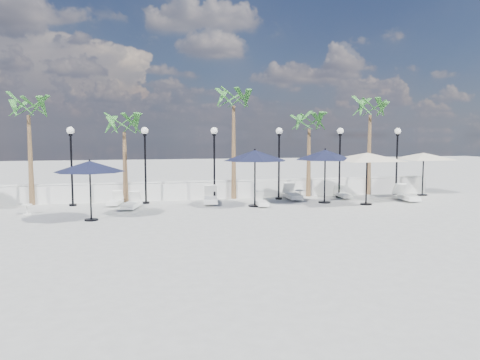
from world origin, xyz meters
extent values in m
plane|color=#969591|center=(0.00, 0.00, 0.00)|extent=(100.00, 100.00, 0.00)
cube|color=silver|center=(0.00, 7.50, 0.45)|extent=(26.00, 0.30, 0.90)
cube|color=silver|center=(0.00, 7.50, 0.97)|extent=(26.00, 0.12, 0.08)
cylinder|color=black|center=(-7.00, 6.50, 0.05)|extent=(0.36, 0.36, 0.10)
cylinder|color=black|center=(-7.00, 6.50, 1.75)|extent=(0.10, 0.10, 3.50)
cylinder|color=black|center=(-7.00, 6.50, 3.45)|extent=(0.18, 0.18, 0.10)
sphere|color=white|center=(-7.00, 6.50, 3.66)|extent=(0.36, 0.36, 0.36)
cylinder|color=black|center=(-3.50, 6.50, 0.05)|extent=(0.36, 0.36, 0.10)
cylinder|color=black|center=(-3.50, 6.50, 1.75)|extent=(0.10, 0.10, 3.50)
cylinder|color=black|center=(-3.50, 6.50, 3.45)|extent=(0.18, 0.18, 0.10)
sphere|color=white|center=(-3.50, 6.50, 3.66)|extent=(0.36, 0.36, 0.36)
cylinder|color=black|center=(0.00, 6.50, 0.05)|extent=(0.36, 0.36, 0.10)
cylinder|color=black|center=(0.00, 6.50, 1.75)|extent=(0.10, 0.10, 3.50)
cylinder|color=black|center=(0.00, 6.50, 3.45)|extent=(0.18, 0.18, 0.10)
sphere|color=white|center=(0.00, 6.50, 3.66)|extent=(0.36, 0.36, 0.36)
cylinder|color=black|center=(3.50, 6.50, 0.05)|extent=(0.36, 0.36, 0.10)
cylinder|color=black|center=(3.50, 6.50, 1.75)|extent=(0.10, 0.10, 3.50)
cylinder|color=black|center=(3.50, 6.50, 3.45)|extent=(0.18, 0.18, 0.10)
sphere|color=white|center=(3.50, 6.50, 3.66)|extent=(0.36, 0.36, 0.36)
cylinder|color=black|center=(7.00, 6.50, 0.05)|extent=(0.36, 0.36, 0.10)
cylinder|color=black|center=(7.00, 6.50, 1.75)|extent=(0.10, 0.10, 3.50)
cylinder|color=black|center=(7.00, 6.50, 3.45)|extent=(0.18, 0.18, 0.10)
sphere|color=white|center=(7.00, 6.50, 3.66)|extent=(0.36, 0.36, 0.36)
cylinder|color=black|center=(10.50, 6.50, 0.05)|extent=(0.36, 0.36, 0.10)
cylinder|color=black|center=(10.50, 6.50, 1.75)|extent=(0.10, 0.10, 3.50)
cylinder|color=black|center=(10.50, 6.50, 3.45)|extent=(0.18, 0.18, 0.10)
sphere|color=white|center=(10.50, 6.50, 3.66)|extent=(0.36, 0.36, 0.36)
cone|color=brown|center=(-9.00, 7.30, 2.20)|extent=(0.28, 0.28, 4.40)
cone|color=brown|center=(-4.50, 7.30, 1.80)|extent=(0.28, 0.28, 3.60)
cone|color=brown|center=(1.20, 7.30, 2.50)|extent=(0.28, 0.28, 5.00)
cone|color=brown|center=(5.50, 7.30, 1.90)|extent=(0.28, 0.28, 3.80)
cone|color=brown|center=(9.20, 7.30, 2.30)|extent=(0.28, 0.28, 4.60)
cube|color=white|center=(-4.20, 4.89, 0.15)|extent=(1.04, 1.89, 0.10)
cube|color=white|center=(-4.27, 4.65, 0.25)|extent=(0.86, 1.32, 0.10)
cube|color=white|center=(-4.02, 5.59, 0.51)|extent=(0.65, 0.56, 0.56)
cube|color=white|center=(-0.34, 5.68, 0.17)|extent=(1.02, 2.14, 0.11)
cube|color=white|center=(-0.38, 5.40, 0.29)|extent=(0.86, 1.48, 0.11)
cube|color=white|center=(-0.20, 6.50, 0.58)|extent=(0.72, 0.59, 0.64)
cube|color=white|center=(-5.00, 6.20, 0.13)|extent=(0.82, 1.66, 0.09)
cube|color=white|center=(-5.04, 5.99, 0.22)|extent=(0.69, 1.15, 0.09)
cube|color=white|center=(-4.88, 6.83, 0.45)|extent=(0.56, 0.46, 0.50)
cube|color=white|center=(4.18, 6.20, 0.16)|extent=(0.78, 2.01, 0.11)
cube|color=white|center=(4.16, 5.93, 0.28)|extent=(0.70, 1.37, 0.11)
cube|color=white|center=(4.23, 7.00, 0.56)|extent=(0.65, 0.50, 0.62)
cube|color=white|center=(1.92, 4.38, 0.13)|extent=(0.65, 1.62, 0.09)
cube|color=white|center=(1.91, 4.17, 0.22)|extent=(0.57, 1.11, 0.09)
cube|color=white|center=(1.97, 5.02, 0.45)|extent=(0.52, 0.41, 0.50)
cube|color=white|center=(7.08, 6.20, 0.13)|extent=(0.60, 1.60, 0.09)
cube|color=white|center=(7.07, 5.99, 0.22)|extent=(0.54, 1.09, 0.09)
cube|color=white|center=(7.10, 6.84, 0.44)|extent=(0.51, 0.40, 0.49)
cube|color=white|center=(9.82, 4.40, 0.16)|extent=(0.83, 2.02, 0.11)
cube|color=white|center=(9.80, 4.13, 0.28)|extent=(0.74, 1.38, 0.11)
cube|color=white|center=(9.89, 5.19, 0.55)|extent=(0.66, 0.52, 0.62)
cylinder|color=white|center=(-8.65, 4.39, 0.01)|extent=(0.34, 0.34, 0.03)
cylinder|color=white|center=(-8.65, 4.39, 0.21)|extent=(0.05, 0.05, 0.41)
cylinder|color=white|center=(-8.65, 4.39, 0.42)|extent=(0.45, 0.45, 0.03)
cylinder|color=white|center=(4.41, 5.66, 0.02)|extent=(0.45, 0.45, 0.03)
cylinder|color=white|center=(4.41, 5.66, 0.27)|extent=(0.07, 0.07, 0.54)
cylinder|color=white|center=(4.41, 5.66, 0.55)|extent=(0.58, 0.58, 0.03)
cylinder|color=black|center=(-5.80, 2.21, 0.03)|extent=(0.54, 0.54, 0.06)
cylinder|color=black|center=(-5.80, 2.21, 1.18)|extent=(0.07, 0.07, 2.37)
cone|color=black|center=(-5.80, 2.21, 2.19)|extent=(2.80, 2.80, 0.43)
sphere|color=black|center=(-5.80, 2.21, 2.43)|extent=(0.08, 0.08, 0.08)
cylinder|color=black|center=(1.61, 4.36, 0.03)|extent=(0.62, 0.62, 0.07)
cylinder|color=black|center=(1.61, 4.36, 1.33)|extent=(0.08, 0.08, 2.67)
cone|color=black|center=(1.61, 4.36, 2.47)|extent=(3.11, 3.11, 0.50)
sphere|color=black|center=(1.61, 4.36, 2.75)|extent=(0.09, 0.09, 0.09)
cylinder|color=black|center=(5.37, 4.72, 0.03)|extent=(0.62, 0.62, 0.07)
cylinder|color=black|center=(5.37, 4.72, 1.32)|extent=(0.08, 0.08, 2.65)
cone|color=black|center=(5.37, 4.72, 2.45)|extent=(3.09, 3.09, 0.50)
sphere|color=black|center=(5.37, 4.72, 2.73)|extent=(0.09, 0.09, 0.09)
cylinder|color=black|center=(7.11, 3.64, 0.03)|extent=(0.58, 0.58, 0.07)
cylinder|color=black|center=(7.11, 3.64, 1.27)|extent=(0.08, 0.08, 2.55)
pyramid|color=beige|center=(7.11, 3.64, 2.58)|extent=(5.64, 5.64, 0.39)
cylinder|color=black|center=(12.00, 6.20, 0.03)|extent=(0.56, 0.56, 0.06)
cylinder|color=black|center=(12.00, 6.20, 1.20)|extent=(0.07, 0.07, 2.41)
pyramid|color=beige|center=(12.00, 6.20, 2.43)|extent=(5.23, 5.23, 0.37)
camera|label=1|loc=(-4.12, -17.30, 3.43)|focal=35.00mm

